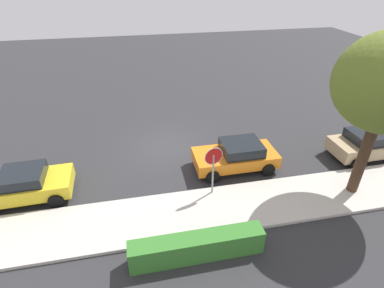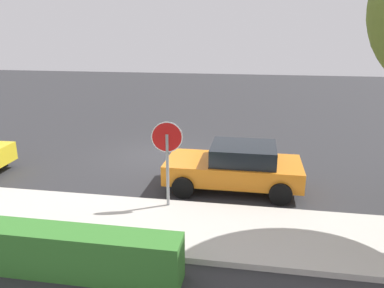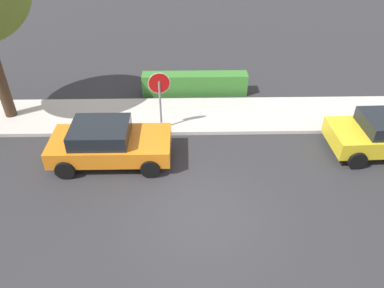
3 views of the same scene
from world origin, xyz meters
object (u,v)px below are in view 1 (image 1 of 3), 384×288
Objects in this scene: stop_sign at (213,163)px; parked_car_tan at (369,144)px; parked_car_orange at (236,155)px; parked_car_yellow at (25,185)px.

stop_sign reaches higher than parked_car_tan.
parked_car_orange is (-1.68, -1.75, -0.96)m from stop_sign.
parked_car_tan is (-16.64, 0.06, 0.04)m from parked_car_yellow.
parked_car_orange reaches higher than parked_car_yellow.
stop_sign is 0.61× the size of parked_car_tan.
parked_car_orange is at bearing -133.84° from stop_sign.
parked_car_tan reaches higher than parked_car_yellow.
parked_car_tan is (-8.75, -1.35, -0.93)m from stop_sign.
stop_sign is at bearing 169.82° from parked_car_yellow.
parked_car_orange is 1.04× the size of parked_car_yellow.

